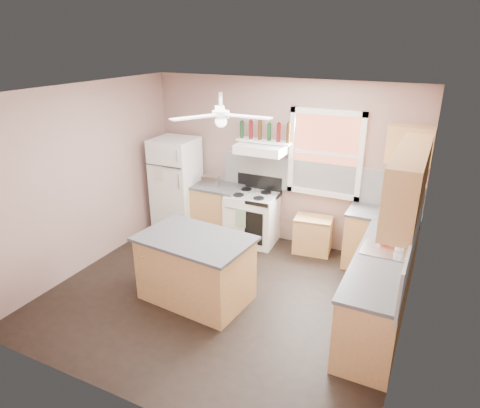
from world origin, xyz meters
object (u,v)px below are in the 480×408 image
at_px(cart, 313,236).
at_px(island, 196,270).
at_px(toaster, 210,181).
at_px(stove, 252,218).
at_px(refrigerator, 176,185).

xyz_separation_m(cart, island, (-1.00, -1.95, 0.14)).
relative_size(toaster, stove, 0.33).
relative_size(refrigerator, cart, 2.87).
relative_size(stove, cart, 1.48).
distance_m(refrigerator, stove, 1.48).
distance_m(toaster, island, 2.09).
bearing_deg(stove, toaster, 178.42).
relative_size(toaster, cart, 0.48).
xyz_separation_m(refrigerator, toaster, (0.64, 0.09, 0.15)).
distance_m(cart, island, 2.20).
height_order(refrigerator, cart, refrigerator).
bearing_deg(cart, stove, 177.41).
xyz_separation_m(stove, cart, (1.04, 0.07, -0.14)).
relative_size(refrigerator, island, 1.24).
bearing_deg(island, toaster, 119.33).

